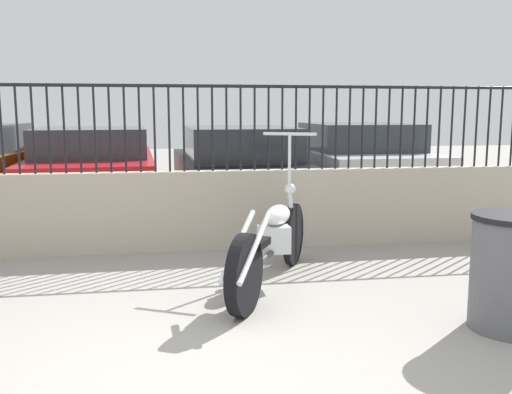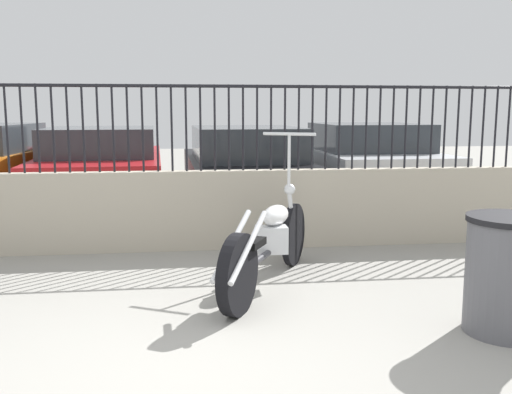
{
  "view_description": "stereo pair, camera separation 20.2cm",
  "coord_description": "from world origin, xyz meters",
  "px_view_note": "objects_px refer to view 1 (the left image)",
  "views": [
    {
      "loc": [
        -0.06,
        -3.13,
        1.56
      ],
      "look_at": [
        0.83,
        2.39,
        0.7
      ],
      "focal_mm": 40.0,
      "sensor_mm": 36.0,
      "label": 1
    },
    {
      "loc": [
        0.14,
        -3.16,
        1.56
      ],
      "look_at": [
        0.83,
        2.39,
        0.7
      ],
      "focal_mm": 40.0,
      "sensor_mm": 36.0,
      "label": 2
    }
  ],
  "objects_px": {
    "motorcycle_dark_grey": "(269,245)",
    "car_black": "(237,167)",
    "car_red": "(94,168)",
    "car_silver": "(355,162)"
  },
  "relations": [
    {
      "from": "motorcycle_dark_grey",
      "to": "car_black",
      "type": "height_order",
      "value": "motorcycle_dark_grey"
    },
    {
      "from": "car_red",
      "to": "car_black",
      "type": "xyz_separation_m",
      "value": [
        2.23,
        -0.12,
        -0.01
      ]
    },
    {
      "from": "car_red",
      "to": "car_black",
      "type": "distance_m",
      "value": 2.24
    },
    {
      "from": "car_red",
      "to": "car_black",
      "type": "height_order",
      "value": "car_black"
    },
    {
      "from": "car_red",
      "to": "car_black",
      "type": "relative_size",
      "value": 0.9
    },
    {
      "from": "car_silver",
      "to": "car_black",
      "type": "bearing_deg",
      "value": 98.72
    },
    {
      "from": "motorcycle_dark_grey",
      "to": "car_silver",
      "type": "height_order",
      "value": "motorcycle_dark_grey"
    },
    {
      "from": "car_red",
      "to": "car_silver",
      "type": "xyz_separation_m",
      "value": [
        4.32,
        0.22,
        0.02
      ]
    },
    {
      "from": "motorcycle_dark_grey",
      "to": "car_black",
      "type": "bearing_deg",
      "value": 23.66
    },
    {
      "from": "car_black",
      "to": "car_silver",
      "type": "bearing_deg",
      "value": -82.66
    }
  ]
}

